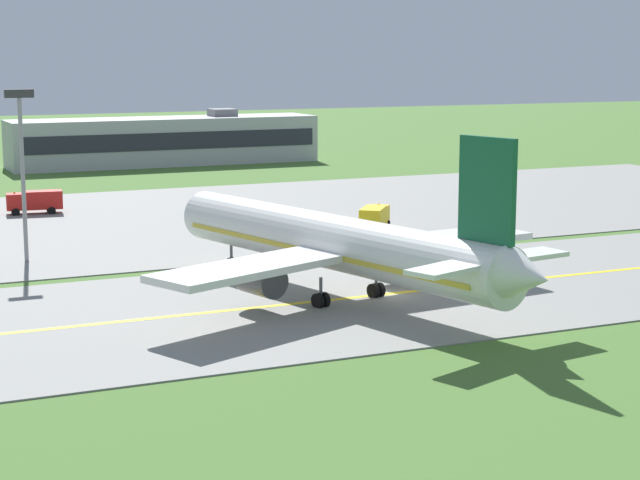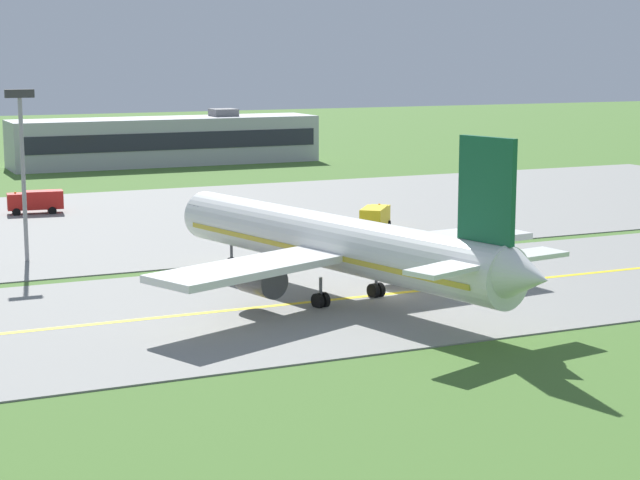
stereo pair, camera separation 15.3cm
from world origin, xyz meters
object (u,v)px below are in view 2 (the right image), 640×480
(service_truck_fuel, at_px, (36,201))
(apron_light_mast, at_px, (22,154))
(airplane_lead, at_px, (336,243))
(service_truck_baggage, at_px, (375,217))

(service_truck_fuel, xyz_separation_m, apron_light_mast, (-5.73, -28.04, 7.79))
(apron_light_mast, bearing_deg, airplane_lead, -53.01)
(service_truck_baggage, distance_m, apron_light_mast, 35.32)
(service_truck_fuel, bearing_deg, service_truck_baggage, -42.74)
(service_truck_fuel, height_order, apron_light_mast, apron_light_mast)
(airplane_lead, distance_m, service_truck_baggage, 30.38)
(service_truck_baggage, relative_size, apron_light_mast, 0.41)
(airplane_lead, bearing_deg, service_truck_fuel, 103.30)
(airplane_lead, distance_m, service_truck_fuel, 53.44)
(service_truck_baggage, bearing_deg, airplane_lead, -122.84)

